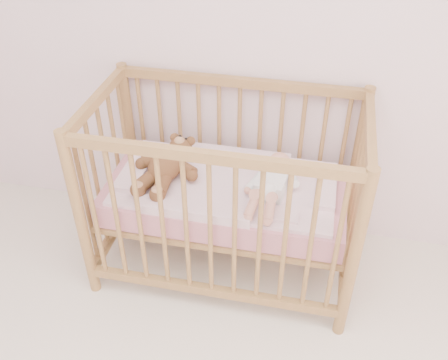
% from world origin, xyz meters
% --- Properties ---
extents(wall_back, '(4.00, 0.02, 2.70)m').
position_xyz_m(wall_back, '(0.00, 2.00, 1.35)').
color(wall_back, white).
rests_on(wall_back, floor).
extents(crib, '(1.36, 0.76, 1.00)m').
position_xyz_m(crib, '(-0.11, 1.60, 0.50)').
color(crib, '#B2874B').
rests_on(crib, floor).
extents(mattress, '(1.22, 0.62, 0.13)m').
position_xyz_m(mattress, '(-0.11, 1.60, 0.49)').
color(mattress, pink).
rests_on(mattress, crib).
extents(blanket, '(1.10, 0.58, 0.06)m').
position_xyz_m(blanket, '(-0.11, 1.60, 0.56)').
color(blanket, '#EDA3B8').
rests_on(blanket, mattress).
extents(baby, '(0.31, 0.56, 0.13)m').
position_xyz_m(baby, '(0.13, 1.58, 0.64)').
color(baby, white).
rests_on(baby, blanket).
extents(teddy_bear, '(0.43, 0.56, 0.14)m').
position_xyz_m(teddy_bear, '(-0.42, 1.58, 0.65)').
color(teddy_bear, brown).
rests_on(teddy_bear, blanket).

